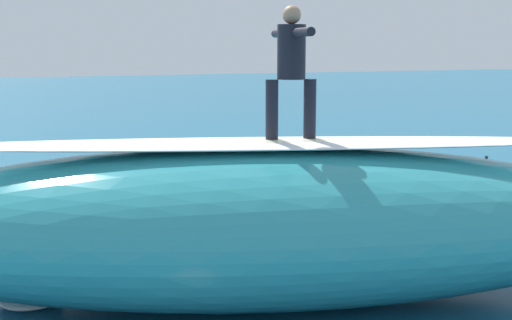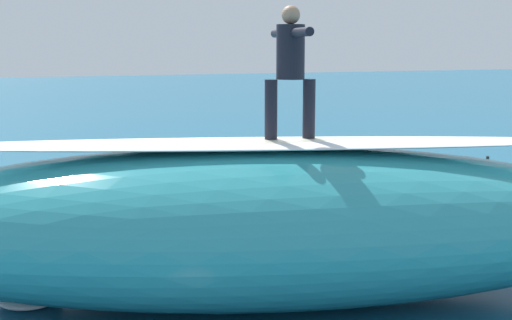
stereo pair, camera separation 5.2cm
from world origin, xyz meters
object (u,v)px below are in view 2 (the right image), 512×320
object	(u,v)px
surfboard_riding	(290,143)
surfer_paddling	(241,207)
surfboard_paddling	(234,217)
surfer_riding	(290,62)
buoy_marker	(486,193)

from	to	relation	value
surfboard_riding	surfer_paddling	world-z (taller)	surfboard_riding
surfboard_paddling	surfer_paddling	size ratio (longest dim) A/B	1.31
surfboard_paddling	surfer_paddling	bearing A→B (deg)	180.00
surfer_riding	buoy_marker	xyz separation A→B (m)	(-5.40, -2.89, -2.51)
surfboard_paddling	surfer_paddling	distance (m)	0.22
surfer_riding	surfboard_paddling	xyz separation A→B (m)	(-0.77, -3.85, -2.75)
surfer_paddling	buoy_marker	xyz separation A→B (m)	(-4.51, 0.93, 0.07)
surfboard_riding	surfer_paddling	distance (m)	4.26
surfer_riding	buoy_marker	size ratio (longest dim) A/B	1.54
surfboard_paddling	surfer_riding	bearing A→B (deg)	89.42
buoy_marker	surfer_riding	bearing A→B (deg)	28.17
surfboard_riding	surfer_riding	xyz separation A→B (m)	(0.00, 0.00, 0.92)
surfer_riding	surfer_paddling	world-z (taller)	surfer_riding
surfer_paddling	buoy_marker	bearing A→B (deg)	179.05
surfboard_riding	surfboard_paddling	xyz separation A→B (m)	(-0.77, -3.85, -1.83)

